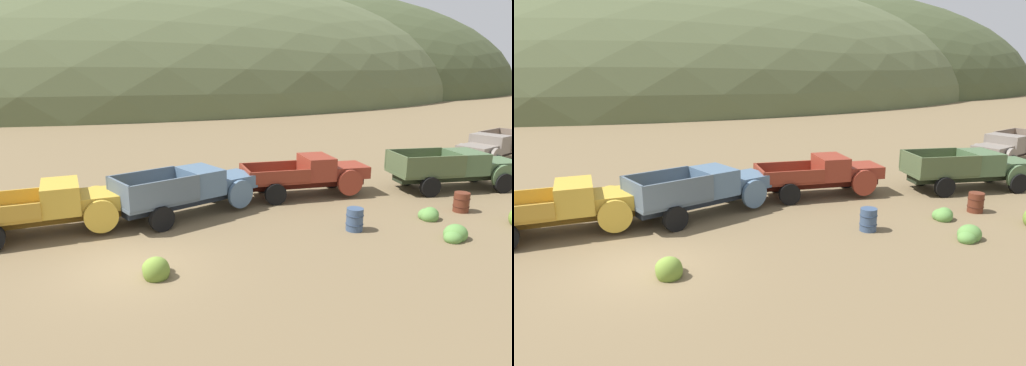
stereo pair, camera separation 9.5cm
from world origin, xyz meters
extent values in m
plane|color=brown|center=(0.00, 0.00, 0.00)|extent=(300.00, 300.00, 0.00)
ellipsoid|color=#56603D|center=(18.42, 68.92, 0.00)|extent=(118.70, 68.80, 40.92)
ellipsoid|color=#424C2D|center=(49.95, 76.20, 0.00)|extent=(105.73, 66.81, 41.25)
cube|color=brown|center=(-2.28, 4.17, 0.66)|extent=(5.56, 1.19, 0.36)
cube|color=gold|center=(-0.24, 4.10, 1.11)|extent=(1.80, 1.86, 0.55)
cube|color=#B7B2A8|center=(0.57, 4.08, 1.09)|extent=(0.12, 1.25, 0.44)
cylinder|color=gold|center=(-0.51, 3.04, 0.76)|extent=(1.21, 0.22, 1.20)
cylinder|color=gold|center=(-0.44, 5.18, 0.76)|extent=(1.21, 0.22, 1.20)
cube|color=gold|center=(-1.76, 4.15, 1.36)|extent=(1.35, 2.12, 1.05)
cube|color=black|center=(-1.18, 4.13, 1.57)|extent=(0.11, 1.76, 0.59)
cube|color=#B5882D|center=(-3.76, 5.30, 1.23)|extent=(2.80, 0.19, 0.55)
cylinder|color=black|center=(-0.44, 5.24, 0.48)|extent=(0.97, 0.31, 0.96)
cube|color=#262D39|center=(3.09, 4.16, 0.66)|extent=(5.83, 2.35, 0.36)
cube|color=slate|center=(5.15, 4.69, 1.11)|extent=(2.18, 2.06, 0.55)
cube|color=#B7B2A8|center=(5.97, 4.90, 1.09)|extent=(0.36, 1.12, 0.44)
cylinder|color=slate|center=(5.16, 3.68, 0.76)|extent=(1.21, 0.48, 1.20)
cylinder|color=slate|center=(4.67, 5.58, 0.76)|extent=(1.21, 0.48, 1.20)
cube|color=slate|center=(3.62, 4.29, 1.36)|extent=(1.77, 2.18, 1.05)
cube|color=black|center=(4.20, 4.44, 1.57)|extent=(0.45, 1.57, 0.59)
cube|color=#4D5B67|center=(1.56, 3.76, 0.90)|extent=(3.32, 2.65, 0.12)
cube|color=#4D5B67|center=(1.80, 2.80, 1.43)|extent=(2.85, 0.83, 0.95)
cube|color=#4D5B67|center=(1.31, 4.72, 1.43)|extent=(2.85, 0.83, 0.95)
cube|color=#4D5B67|center=(0.20, 3.41, 1.43)|extent=(0.59, 1.94, 0.95)
cylinder|color=black|center=(4.65, 5.63, 0.48)|extent=(1.00, 0.51, 0.96)
cylinder|color=black|center=(1.58, 2.70, 0.48)|extent=(1.00, 0.51, 0.96)
cylinder|color=black|center=(1.06, 4.70, 0.48)|extent=(1.00, 0.51, 0.96)
cube|color=#42140D|center=(8.85, 4.64, 0.66)|extent=(5.67, 1.92, 0.36)
cube|color=maroon|center=(10.88, 4.27, 1.11)|extent=(2.04, 1.97, 0.55)
cube|color=#B7B2A8|center=(11.69, 4.13, 1.09)|extent=(0.28, 1.15, 0.44)
cylinder|color=maroon|center=(10.47, 3.33, 0.76)|extent=(1.21, 0.39, 1.20)
cylinder|color=maroon|center=(10.83, 5.30, 0.76)|extent=(1.21, 0.39, 1.20)
cube|color=maroon|center=(9.37, 4.54, 1.36)|extent=(1.62, 2.13, 1.05)
cube|color=black|center=(9.95, 4.44, 1.57)|extent=(0.34, 1.62, 0.59)
cube|color=maroon|center=(7.35, 4.91, 0.90)|extent=(3.14, 2.48, 0.12)
cube|color=maroon|center=(7.17, 3.92, 1.23)|extent=(2.80, 0.60, 0.55)
cube|color=maroon|center=(7.52, 5.90, 1.23)|extent=(2.80, 0.60, 0.55)
cube|color=maroon|center=(6.01, 5.15, 1.23)|extent=(0.45, 2.00, 0.55)
cylinder|color=black|center=(10.84, 5.35, 0.48)|extent=(0.99, 0.45, 0.96)
cylinder|color=black|center=(6.93, 3.92, 0.48)|extent=(0.99, 0.45, 0.96)
cylinder|color=black|center=(7.30, 5.98, 0.48)|extent=(0.99, 0.45, 0.96)
cube|color=#232B1B|center=(16.18, 2.63, 0.66)|extent=(6.10, 2.42, 0.36)
cube|color=#47603D|center=(18.34, 2.10, 1.11)|extent=(2.28, 2.19, 0.55)
cube|color=#B7B2A8|center=(19.20, 1.89, 1.09)|extent=(0.37, 1.21, 0.44)
cylinder|color=#47603D|center=(17.84, 1.14, 0.76)|extent=(1.21, 0.46, 1.20)
cylinder|color=#47603D|center=(18.34, 3.19, 0.76)|extent=(1.21, 0.46, 1.20)
cube|color=#47603D|center=(16.73, 2.50, 1.36)|extent=(1.85, 2.32, 1.05)
cube|color=black|center=(17.34, 2.35, 1.57)|extent=(0.47, 1.70, 0.59)
cube|color=#495735|center=(14.58, 3.03, 0.90)|extent=(3.47, 2.81, 0.12)
cube|color=#495735|center=(14.32, 1.99, 1.43)|extent=(2.98, 0.83, 0.95)
cube|color=#495735|center=(14.83, 4.07, 1.43)|extent=(2.98, 0.83, 0.95)
cube|color=#495735|center=(13.16, 3.38, 1.43)|extent=(0.61, 2.10, 0.95)
cylinder|color=black|center=(17.82, 1.08, 0.48)|extent=(1.00, 0.50, 0.96)
cylinder|color=black|center=(18.36, 3.24, 0.48)|extent=(1.00, 0.50, 0.96)
cylinder|color=black|center=(14.06, 2.01, 0.48)|extent=(1.00, 0.50, 0.96)
cylinder|color=black|center=(14.60, 4.17, 0.48)|extent=(1.00, 0.50, 0.96)
cube|color=#3D322D|center=(23.02, 5.94, 0.66)|extent=(5.71, 2.30, 0.36)
cube|color=slate|center=(21.00, 5.45, 1.11)|extent=(2.15, 2.12, 0.55)
cube|color=#B7B2A8|center=(20.20, 5.25, 1.09)|extent=(0.36, 1.19, 0.44)
cylinder|color=slate|center=(20.98, 6.51, 0.76)|extent=(1.21, 0.46, 1.20)
cylinder|color=slate|center=(21.48, 4.50, 0.76)|extent=(1.21, 0.46, 1.20)
cube|color=slate|center=(22.50, 5.81, 1.36)|extent=(1.75, 2.26, 1.05)
cube|color=black|center=(21.93, 5.67, 1.57)|extent=(0.46, 1.67, 0.59)
cube|color=#746354|center=(24.51, 6.31, 0.90)|extent=(3.27, 2.72, 0.12)
cube|color=#746354|center=(24.26, 7.33, 1.43)|extent=(2.79, 0.78, 0.95)
cylinder|color=black|center=(20.97, 6.56, 0.48)|extent=(1.00, 0.50, 0.96)
cylinder|color=black|center=(21.49, 4.44, 0.48)|extent=(1.00, 0.50, 0.96)
cylinder|color=black|center=(24.48, 7.43, 0.48)|extent=(1.00, 0.50, 0.96)
cylinder|color=#5B2819|center=(13.61, -0.21, 0.42)|extent=(0.63, 0.63, 0.83)
torus|color=#401C11|center=(13.61, -0.21, 0.58)|extent=(0.68, 0.68, 0.03)
torus|color=#401C11|center=(13.61, -0.21, 0.25)|extent=(0.68, 0.68, 0.03)
cylinder|color=#384C6B|center=(8.15, -0.21, 0.43)|extent=(0.62, 0.62, 0.86)
torus|color=#27354A|center=(8.15, -0.21, 0.61)|extent=(0.67, 0.67, 0.03)
torus|color=#27354A|center=(8.15, -0.21, 0.26)|extent=(0.67, 0.67, 0.03)
ellipsoid|color=#5B8E42|center=(10.64, -2.57, 0.13)|extent=(0.67, 0.60, 0.49)
ellipsoid|color=#5B8E42|center=(10.91, -2.42, 0.19)|extent=(0.87, 0.79, 0.69)
ellipsoid|color=#5B8E42|center=(4.17, 8.67, 0.18)|extent=(0.94, 0.85, 0.67)
ellipsoid|color=#5B8E42|center=(4.04, 8.88, 0.22)|extent=(1.13, 1.02, 0.80)
ellipsoid|color=#5B8E42|center=(4.00, 8.44, 0.21)|extent=(0.86, 0.77, 0.77)
ellipsoid|color=#5B8E42|center=(11.69, -0.42, 0.18)|extent=(0.72, 0.65, 0.64)
ellipsoid|color=#5B8E42|center=(11.60, -0.49, 0.16)|extent=(0.72, 0.65, 0.58)
ellipsoid|color=#5B8E42|center=(11.63, -0.30, 0.15)|extent=(0.72, 0.65, 0.54)
ellipsoid|color=olive|center=(0.51, -1.09, 0.23)|extent=(0.79, 0.71, 0.84)
ellipsoid|color=olive|center=(0.56, -0.74, 0.18)|extent=(0.80, 0.72, 0.64)
camera|label=1|loc=(-1.93, -13.45, 6.07)|focal=32.23mm
camera|label=2|loc=(-1.85, -13.49, 6.07)|focal=32.23mm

